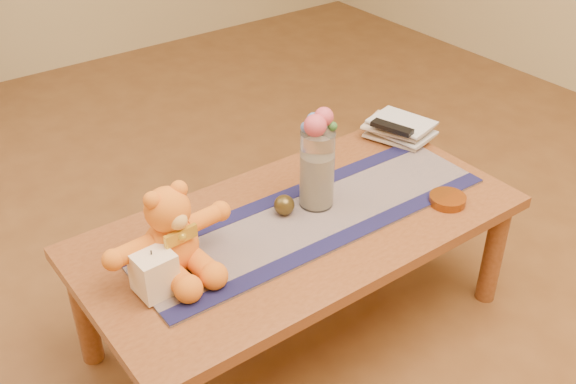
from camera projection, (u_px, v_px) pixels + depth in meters
floor at (299, 325)px, 2.37m from camera, size 5.50×5.50×0.00m
coffee_table_top at (301, 226)px, 2.13m from camera, size 1.40×0.70×0.04m
table_leg_fr at (493, 253)px, 2.38m from camera, size 0.07×0.07×0.41m
table_leg_bl at (84, 312)px, 2.13m from camera, size 0.07×0.07×0.41m
table_leg_br at (380, 183)px, 2.77m from camera, size 0.07×0.07×0.41m
persian_runner at (314, 217)px, 2.14m from camera, size 1.20×0.37×0.01m
runner_border_near at (343, 238)px, 2.04m from camera, size 1.20×0.08×0.00m
runner_border_far at (287, 195)px, 2.23m from camera, size 1.20×0.08×0.00m
teddy_bear at (169, 230)px, 1.86m from camera, size 0.40×0.33×0.25m
pillar_candle at (154, 272)px, 1.81m from camera, size 0.11×0.11×0.12m
candle_wick at (151, 253)px, 1.77m from camera, size 0.00×0.00×0.01m
glass_vase at (317, 169)px, 2.12m from camera, size 0.11×0.11×0.26m
potpourri_fill at (317, 180)px, 2.14m from camera, size 0.09×0.09×0.18m
rose_left at (315, 126)px, 2.02m from camera, size 0.07×0.07×0.07m
rose_right at (324, 117)px, 2.04m from camera, size 0.06×0.06×0.06m
blue_flower_back at (314, 119)px, 2.06m from camera, size 0.04×0.04×0.04m
blue_flower_side at (306, 127)px, 2.04m from camera, size 0.04×0.04×0.04m
leaf_sprig at (333, 126)px, 2.05m from camera, size 0.03×0.03×0.03m
bronze_ball at (284, 205)px, 2.13m from camera, size 0.08×0.08×0.07m
book_bottom at (388, 145)px, 2.52m from camera, size 0.23×0.27×0.02m
book_lower at (390, 140)px, 2.51m from camera, size 0.21×0.25×0.02m
book_upper at (387, 136)px, 2.49m from camera, size 0.24×0.27×0.02m
book_top at (390, 131)px, 2.49m from camera, size 0.21×0.26×0.02m
tv_remote at (392, 128)px, 2.47m from camera, size 0.09×0.17×0.02m
amber_dish at (447, 200)px, 2.20m from camera, size 0.16×0.16×0.03m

